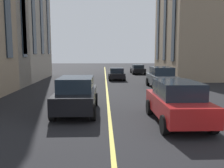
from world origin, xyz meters
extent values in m
cube|color=#D8C64C|center=(20.00, 0.00, 0.00)|extent=(80.00, 0.16, 0.01)
cube|color=black|center=(18.60, 1.72, 0.78)|extent=(4.70, 1.95, 0.80)
cube|color=#19232D|center=(18.60, 1.72, 1.53)|extent=(2.59, 1.72, 0.70)
cylinder|color=black|center=(17.05, 0.78, 0.38)|extent=(0.76, 0.27, 0.76)
cylinder|color=black|center=(17.05, 2.65, 0.38)|extent=(0.76, 0.27, 0.76)
cylinder|color=black|center=(20.15, 0.78, 0.38)|extent=(0.76, 0.27, 0.76)
cylinder|color=black|center=(20.15, 2.65, 0.38)|extent=(0.76, 0.27, 0.76)
cube|color=black|center=(34.27, -1.25, 0.57)|extent=(3.90, 1.75, 0.55)
cube|color=#19232D|center=(34.08, -1.25, 1.12)|extent=(1.64, 1.54, 0.55)
cylinder|color=black|center=(35.56, -0.41, 0.30)|extent=(0.60, 0.21, 0.60)
cylinder|color=black|center=(35.56, -2.09, 0.30)|extent=(0.60, 0.21, 0.60)
cylinder|color=black|center=(32.98, -0.41, 0.30)|extent=(0.60, 0.21, 0.60)
cylinder|color=black|center=(32.98, -2.09, 0.30)|extent=(0.60, 0.21, 0.60)
cube|color=#B21E1E|center=(16.53, -3.00, 0.78)|extent=(4.70, 1.95, 0.80)
cube|color=#19232D|center=(16.53, -3.00, 1.53)|extent=(2.59, 1.72, 0.70)
cylinder|color=black|center=(18.08, -2.07, 0.38)|extent=(0.76, 0.27, 0.76)
cylinder|color=black|center=(18.08, -3.94, 0.38)|extent=(0.76, 0.27, 0.76)
cylinder|color=black|center=(14.98, -2.07, 0.38)|extent=(0.76, 0.27, 0.76)
cylinder|color=black|center=(14.98, -3.94, 0.38)|extent=(0.76, 0.27, 0.76)
cube|color=black|center=(42.45, -4.90, 0.59)|extent=(4.40, 1.80, 0.55)
cube|color=#19232D|center=(42.23, -4.90, 1.12)|extent=(1.85, 1.58, 0.50)
cylinder|color=black|center=(43.91, -4.04, 0.32)|extent=(0.64, 0.22, 0.64)
cylinder|color=black|center=(43.91, -5.76, 0.32)|extent=(0.64, 0.22, 0.64)
cylinder|color=black|center=(41.00, -4.04, 0.32)|extent=(0.64, 0.22, 0.64)
cylinder|color=black|center=(41.00, -5.76, 0.32)|extent=(0.64, 0.22, 0.64)
cube|color=slate|center=(27.42, -4.90, 0.78)|extent=(4.70, 1.95, 0.80)
cube|color=#19232D|center=(27.42, -4.90, 1.53)|extent=(2.59, 1.72, 0.70)
cylinder|color=black|center=(28.97, -3.96, 0.38)|extent=(0.76, 0.27, 0.76)
cylinder|color=black|center=(28.97, -5.84, 0.38)|extent=(0.76, 0.27, 0.76)
cylinder|color=black|center=(25.87, -3.96, 0.38)|extent=(0.76, 0.27, 0.76)
cylinder|color=black|center=(25.87, -5.84, 0.38)|extent=(0.76, 0.27, 0.76)
cube|color=gray|center=(36.87, -14.21, 7.85)|extent=(11.67, 13.42, 15.69)
cube|color=#19232D|center=(32.98, -7.45, 8.16)|extent=(1.10, 0.10, 11.93)
cube|color=#19232D|center=(36.87, -7.45, 8.16)|extent=(1.10, 0.10, 11.93)
cube|color=#19232D|center=(40.76, -7.45, 8.16)|extent=(1.10, 0.10, 11.93)
camera|label=1|loc=(6.01, 0.29, 3.13)|focal=38.87mm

